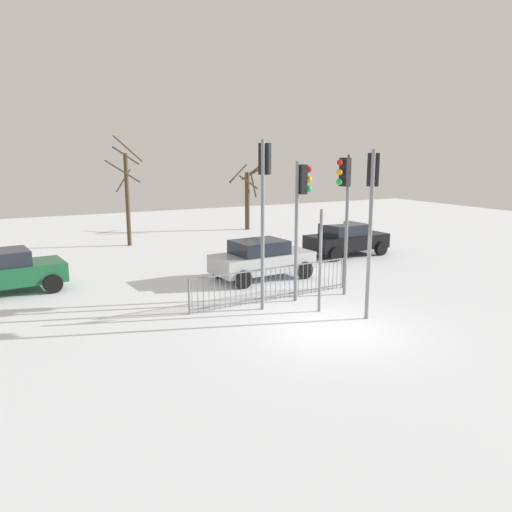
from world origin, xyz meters
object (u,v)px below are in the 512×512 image
object	(u,v)px
car_silver_far	(262,259)
car_green_mid	(2,271)
traffic_light_rear_right	(264,187)
direction_sign_post	(322,255)
bare_tree_left	(248,196)
traffic_light_foreground_right	(372,196)
bare_tree_right	(127,195)
car_black_trailing	(346,239)
traffic_light_rear_left	(345,194)
traffic_light_mid_right	(301,200)

from	to	relation	value
car_silver_far	car_green_mid	distance (m)	8.95
traffic_light_rear_right	direction_sign_post	size ratio (longest dim) A/B	1.64
car_green_mid	bare_tree_left	size ratio (longest dim) A/B	0.99
traffic_light_foreground_right	bare_tree_right	bearing A→B (deg)	145.76
car_black_trailing	traffic_light_rear_left	bearing A→B (deg)	-131.52
traffic_light_foreground_right	direction_sign_post	world-z (taller)	traffic_light_foreground_right
traffic_light_mid_right	car_silver_far	size ratio (longest dim) A/B	1.12
car_silver_far	bare_tree_left	xyz separation A→B (m)	(5.21, 11.61, 1.29)
car_silver_far	car_green_mid	xyz separation A→B (m)	(-8.67, 2.18, 0.00)
traffic_light_foreground_right	direction_sign_post	size ratio (longest dim) A/B	1.55
car_green_mid	bare_tree_right	world-z (taller)	bare_tree_right
car_black_trailing	traffic_light_rear_right	bearing A→B (deg)	-146.03
traffic_light_mid_right	traffic_light_rear_right	distance (m)	1.48
car_green_mid	car_black_trailing	xyz separation A→B (m)	(14.26, -0.01, 0.00)
car_black_trailing	car_green_mid	bearing A→B (deg)	176.90
car_black_trailing	bare_tree_right	size ratio (longest dim) A/B	0.71
traffic_light_foreground_right	bare_tree_left	world-z (taller)	traffic_light_foreground_right
traffic_light_rear_left	traffic_light_foreground_right	world-z (taller)	traffic_light_foreground_right
car_silver_far	bare_tree_left	size ratio (longest dim) A/B	0.98
traffic_light_mid_right	traffic_light_foreground_right	xyz separation A→B (m)	(0.81, -2.35, 0.25)
traffic_light_rear_right	bare_tree_left	xyz separation A→B (m)	(6.89, 14.92, -1.62)
traffic_light_mid_right	traffic_light_rear_left	bearing A→B (deg)	86.26
direction_sign_post	car_green_mid	world-z (taller)	direction_sign_post
bare_tree_left	direction_sign_post	bearing A→B (deg)	-109.09
traffic_light_foreground_right	traffic_light_rear_right	xyz separation A→B (m)	(-2.21, 2.15, 0.20)
traffic_light_mid_right	bare_tree_left	bearing A→B (deg)	160.17
traffic_light_mid_right	bare_tree_left	size ratio (longest dim) A/B	1.10
car_black_trailing	bare_tree_left	world-z (taller)	bare_tree_left
traffic_light_mid_right	car_black_trailing	world-z (taller)	traffic_light_mid_right
car_silver_far	direction_sign_post	bearing A→B (deg)	-98.70
traffic_light_mid_right	bare_tree_left	distance (m)	15.75
car_silver_far	car_black_trailing	world-z (taller)	same
traffic_light_rear_left	traffic_light_rear_right	xyz separation A→B (m)	(-2.98, -0.08, 0.30)
traffic_light_foreground_right	direction_sign_post	distance (m)	2.23
traffic_light_rear_left	bare_tree_right	xyz separation A→B (m)	(-4.01, 12.50, -0.78)
traffic_light_rear_right	bare_tree_right	distance (m)	12.67
car_black_trailing	direction_sign_post	bearing A→B (deg)	-135.11
traffic_light_rear_left	traffic_light_mid_right	size ratio (longest dim) A/B	1.05
traffic_light_rear_left	car_silver_far	world-z (taller)	traffic_light_rear_left
traffic_light_foreground_right	traffic_light_mid_right	bearing A→B (deg)	152.39
direction_sign_post	car_silver_far	xyz separation A→B (m)	(0.31, 4.37, -0.95)
car_black_trailing	bare_tree_left	bearing A→B (deg)	89.21
traffic_light_rear_right	traffic_light_mid_right	bearing A→B (deg)	56.88
bare_tree_left	traffic_light_rear_right	bearing A→B (deg)	-114.81
traffic_light_rear_left	traffic_light_foreground_right	bearing A→B (deg)	150.63
traffic_light_rear_left	direction_sign_post	world-z (taller)	traffic_light_rear_left
traffic_light_foreground_right	bare_tree_left	bearing A→B (deg)	117.99
traffic_light_rear_left	direction_sign_post	bearing A→B (deg)	114.97
direction_sign_post	bare_tree_right	distance (m)	13.88
traffic_light_rear_left	traffic_light_rear_right	bearing A→B (deg)	81.24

